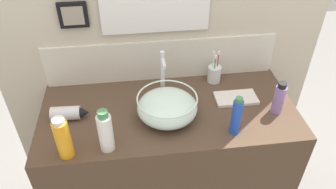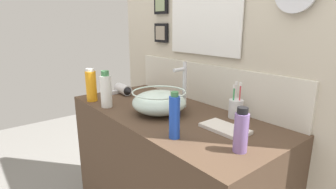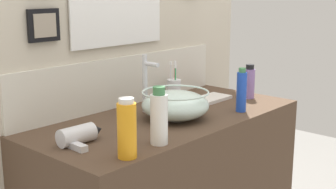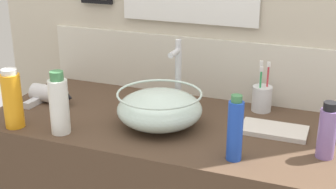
{
  "view_description": "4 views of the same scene",
  "coord_description": "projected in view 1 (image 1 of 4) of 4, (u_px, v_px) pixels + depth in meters",
  "views": [
    {
      "loc": [
        -0.17,
        -1.25,
        2.03
      ],
      "look_at": [
        -0.0,
        0.0,
        1.04
      ],
      "focal_mm": 35.0,
      "sensor_mm": 36.0,
      "label": 1
    },
    {
      "loc": [
        1.08,
        -0.87,
        1.41
      ],
      "look_at": [
        -0.0,
        0.0,
        1.04
      ],
      "focal_mm": 28.0,
      "sensor_mm": 36.0,
      "label": 2
    },
    {
      "loc": [
        -1.5,
        -1.34,
        1.5
      ],
      "look_at": [
        -0.0,
        0.0,
        1.04
      ],
      "focal_mm": 50.0,
      "sensor_mm": 36.0,
      "label": 3
    },
    {
      "loc": [
        0.56,
        -1.43,
        1.61
      ],
      "look_at": [
        -0.0,
        0.0,
        1.04
      ],
      "focal_mm": 50.0,
      "sensor_mm": 36.0,
      "label": 4
    }
  ],
  "objects": [
    {
      "name": "faucet",
      "position": [
        163.0,
        72.0,
        1.67
      ],
      "size": [
        0.02,
        0.09,
        0.27
      ],
      "color": "silver",
      "rests_on": "vanity_counter"
    },
    {
      "name": "shampoo_bottle",
      "position": [
        106.0,
        132.0,
        1.4
      ],
      "size": [
        0.06,
        0.06,
        0.22
      ],
      "color": "white",
      "rests_on": "vanity_counter"
    },
    {
      "name": "back_panel",
      "position": [
        161.0,
        29.0,
        1.74
      ],
      "size": [
        1.81,
        0.09,
        2.45
      ],
      "color": "beige",
      "rests_on": "ground"
    },
    {
      "name": "vanity_counter",
      "position": [
        169.0,
        169.0,
        1.96
      ],
      "size": [
        1.3,
        0.59,
        0.94
      ],
      "primitive_type": "cube",
      "color": "#4C3828",
      "rests_on": "ground"
    },
    {
      "name": "soap_dispenser",
      "position": [
        63.0,
        138.0,
        1.37
      ],
      "size": [
        0.07,
        0.07,
        0.21
      ],
      "color": "orange",
      "rests_on": "vanity_counter"
    },
    {
      "name": "toothbrush_cup",
      "position": [
        214.0,
        74.0,
        1.84
      ],
      "size": [
        0.07,
        0.07,
        0.19
      ],
      "color": "silver",
      "rests_on": "vanity_counter"
    },
    {
      "name": "hand_towel",
      "position": [
        236.0,
        98.0,
        1.73
      ],
      "size": [
        0.22,
        0.12,
        0.02
      ],
      "primitive_type": "cube",
      "color": "silver",
      "rests_on": "vanity_counter"
    },
    {
      "name": "hair_drier",
      "position": [
        69.0,
        114.0,
        1.59
      ],
      "size": [
        0.19,
        0.13,
        0.07
      ],
      "color": "silver",
      "rests_on": "vanity_counter"
    },
    {
      "name": "spray_bottle",
      "position": [
        279.0,
        99.0,
        1.61
      ],
      "size": [
        0.05,
        0.05,
        0.18
      ],
      "color": "#8C6BB2",
      "rests_on": "vanity_counter"
    },
    {
      "name": "lotion_bottle",
      "position": [
        236.0,
        116.0,
        1.48
      ],
      "size": [
        0.05,
        0.05,
        0.2
      ],
      "color": "blue",
      "rests_on": "vanity_counter"
    },
    {
      "name": "glass_bowl_sink",
      "position": [
        167.0,
        107.0,
        1.59
      ],
      "size": [
        0.29,
        0.29,
        0.12
      ],
      "color": "silver",
      "rests_on": "vanity_counter"
    }
  ]
}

